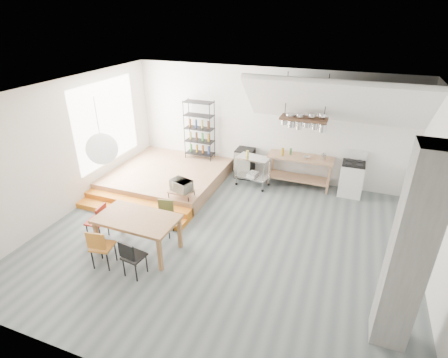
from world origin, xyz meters
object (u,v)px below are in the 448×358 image
at_px(stove, 351,178).
at_px(rolling_cart, 253,167).
at_px(dining_table, 137,221).
at_px(mini_fridge, 245,163).

distance_m(stove, rolling_cart, 2.67).
height_order(dining_table, mini_fridge, mini_fridge).
bearing_deg(dining_table, mini_fridge, 78.23).
bearing_deg(rolling_cart, dining_table, -101.15).
height_order(dining_table, rolling_cart, rolling_cart).
bearing_deg(stove, dining_table, -134.02).
relative_size(stove, mini_fridge, 1.34).
relative_size(stove, dining_table, 0.70).
bearing_deg(rolling_cart, mini_fridge, 138.66).
xyz_separation_m(dining_table, mini_fridge, (0.97, 4.19, -0.27)).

